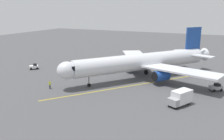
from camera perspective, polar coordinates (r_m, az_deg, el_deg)
ground_plane at (r=58.40m, az=8.61°, el=-2.03°), size 220.00×220.00×0.00m
apron_lead_in_line at (r=53.00m, az=4.92°, el=-3.61°), size 24.46×31.94×0.01m
airplane at (r=57.59m, az=7.36°, el=1.90°), size 31.64×34.49×11.50m
ground_crew_marshaller at (r=52.02m, az=-14.31°, el=-3.35°), size 0.44×0.31×1.71m
tug_near_nose at (r=69.88m, az=-17.73°, el=0.75°), size 2.68×2.70×1.50m
box_truck_portside at (r=64.59m, az=-2.87°, el=0.98°), size 3.95×4.97×2.62m
box_truck_starboard_side at (r=43.54m, az=15.64°, el=-6.24°), size 3.81×4.99×2.62m
tug_rear_apron at (r=53.67m, az=23.09°, el=-3.74°), size 2.74×2.59×1.50m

